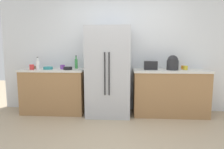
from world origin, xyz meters
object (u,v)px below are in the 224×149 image
(refrigerator, at_px, (108,72))
(cup_a, at_px, (183,67))
(cup_b, at_px, (32,67))
(bowl_b, at_px, (35,67))
(toaster, at_px, (151,65))
(bowl_c, at_px, (68,68))
(bottle_b, at_px, (76,63))
(cup_d, at_px, (185,68))
(bowl_a, at_px, (48,68))
(bottle_a, at_px, (38,65))
(rice_cooker, at_px, (173,63))
(cup_c, at_px, (63,67))

(refrigerator, xyz_separation_m, cup_a, (1.55, 0.22, 0.08))
(cup_b, bearing_deg, bowl_b, 98.45)
(toaster, xyz_separation_m, bowl_c, (-1.68, -0.13, -0.06))
(bottle_b, relative_size, cup_d, 3.08)
(bowl_a, distance_m, bowl_b, 0.37)
(refrigerator, height_order, bottle_b, refrigerator)
(bowl_b, bearing_deg, bowl_a, -24.09)
(bottle_a, xyz_separation_m, cup_b, (-0.12, -0.03, -0.04))
(toaster, distance_m, rice_cooker, 0.44)
(rice_cooker, distance_m, cup_a, 0.33)
(bowl_a, relative_size, bowl_b, 1.32)
(cup_d, distance_m, bowl_a, 2.82)
(toaster, relative_size, bowl_a, 1.36)
(cup_d, height_order, bowl_c, cup_d)
(toaster, distance_m, bowl_c, 1.69)
(bowl_c, bearing_deg, cup_d, 3.39)
(cup_b, bearing_deg, cup_c, 14.55)
(cup_c, height_order, bowl_a, cup_c)
(toaster, relative_size, bowl_c, 1.48)
(bowl_c, bearing_deg, toaster, 4.25)
(refrigerator, relative_size, cup_b, 16.95)
(toaster, height_order, cup_b, toaster)
(cup_a, relative_size, cup_c, 0.94)
(rice_cooker, xyz_separation_m, bottle_b, (-2.00, 0.13, -0.03))
(cup_b, distance_m, bowl_b, 0.25)
(rice_cooker, height_order, cup_b, rice_cooker)
(cup_d, distance_m, bowl_b, 3.16)
(cup_d, distance_m, bowl_c, 2.39)
(bottle_a, bearing_deg, bottle_b, 18.06)
(cup_a, relative_size, cup_b, 0.85)
(cup_c, relative_size, bowl_b, 0.65)
(bowl_a, distance_m, bowl_c, 0.44)
(bowl_a, bearing_deg, bottle_a, -161.51)
(refrigerator, relative_size, bowl_c, 10.16)
(cup_c, distance_m, bowl_b, 0.63)
(bottle_b, bearing_deg, bottle_a, -161.94)
(refrigerator, bearing_deg, toaster, 5.12)
(cup_b, distance_m, cup_d, 3.13)
(toaster, distance_m, cup_c, 1.83)
(bottle_a, distance_m, bottle_b, 0.78)
(rice_cooker, height_order, bowl_c, rice_cooker)
(rice_cooker, xyz_separation_m, cup_d, (0.27, 0.04, -0.10))
(bottle_b, bearing_deg, bowl_c, -117.28)
(bottle_a, bearing_deg, bowl_a, 18.49)
(bottle_b, height_order, bowl_c, bottle_b)
(bottle_a, xyz_separation_m, cup_d, (3.00, 0.15, -0.06))
(refrigerator, height_order, bowl_b, refrigerator)
(cup_c, bearing_deg, cup_a, 3.50)
(cup_a, bearing_deg, toaster, -168.48)
(rice_cooker, xyz_separation_m, cup_c, (-2.26, 0.01, -0.10))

